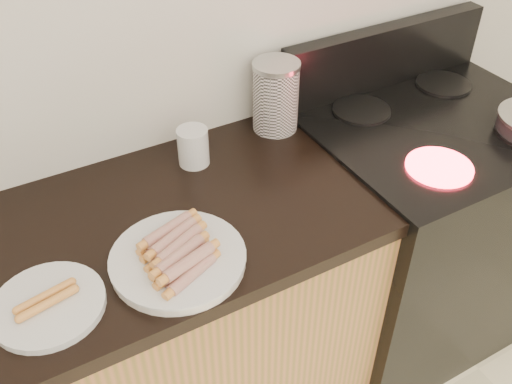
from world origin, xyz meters
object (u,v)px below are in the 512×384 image
canister (276,96)px  mug (193,147)px  main_plate (178,261)px  stove (415,233)px  side_plate (48,305)px

canister → mug: bearing=-171.0°
main_plate → canister: canister is taller
main_plate → mug: bearing=60.2°
stove → canister: 0.74m
main_plate → canister: bearing=38.5°
stove → main_plate: (-0.92, -0.14, 0.45)m
canister → mug: (-0.29, -0.05, -0.05)m
stove → main_plate: 1.04m
side_plate → canister: (0.76, 0.36, 0.10)m
stove → canister: (-0.44, 0.24, 0.55)m
main_plate → side_plate: 0.28m
side_plate → mug: (0.48, 0.32, 0.04)m
side_plate → main_plate: bearing=-3.1°
side_plate → canister: bearing=25.6°
stove → canister: size_ratio=4.30×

